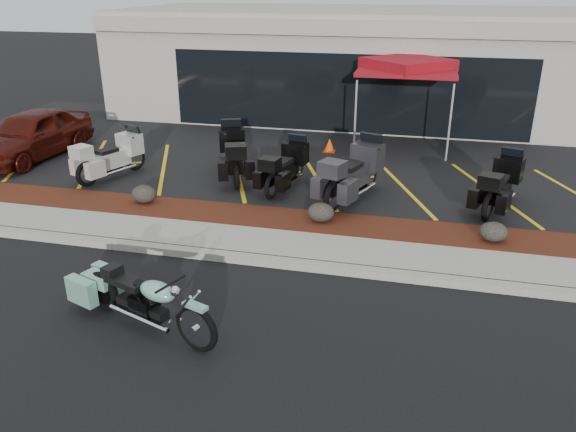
% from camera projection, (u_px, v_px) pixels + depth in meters
% --- Properties ---
extents(ground, '(90.00, 90.00, 0.00)m').
position_uv_depth(ground, '(259.00, 288.00, 9.91)').
color(ground, black).
rests_on(ground, ground).
extents(curb, '(24.00, 0.25, 0.15)m').
position_uv_depth(curb, '(272.00, 261.00, 10.68)').
color(curb, gray).
rests_on(curb, ground).
extents(sidewalk, '(24.00, 1.20, 0.15)m').
position_uv_depth(sidewalk, '(281.00, 246.00, 11.31)').
color(sidewalk, gray).
rests_on(sidewalk, ground).
extents(mulch_bed, '(24.00, 1.20, 0.16)m').
position_uv_depth(mulch_bed, '(294.00, 222.00, 12.38)').
color(mulch_bed, '#3B160D').
rests_on(mulch_bed, ground).
extents(upper_lot, '(26.00, 9.60, 0.15)m').
position_uv_depth(upper_lot, '(333.00, 154.00, 17.23)').
color(upper_lot, black).
rests_on(upper_lot, ground).
extents(dealership_building, '(18.00, 8.16, 4.00)m').
position_uv_depth(dealership_building, '(360.00, 62.00, 22.09)').
color(dealership_building, gray).
rests_on(dealership_building, ground).
extents(boulder_left, '(0.59, 0.49, 0.42)m').
position_uv_depth(boulder_left, '(144.00, 194.00, 13.20)').
color(boulder_left, black).
rests_on(boulder_left, mulch_bed).
extents(boulder_mid, '(0.59, 0.49, 0.42)m').
position_uv_depth(boulder_mid, '(321.00, 212.00, 12.17)').
color(boulder_mid, black).
rests_on(boulder_mid, mulch_bed).
extents(boulder_right, '(0.56, 0.47, 0.40)m').
position_uv_depth(boulder_right, '(493.00, 232.00, 11.25)').
color(boulder_right, black).
rests_on(boulder_right, mulch_bed).
extents(hero_cruiser, '(2.96, 1.67, 1.02)m').
position_uv_depth(hero_cruiser, '(196.00, 321.00, 8.04)').
color(hero_cruiser, '#75B69B').
rests_on(hero_cruiser, ground).
extents(touring_white, '(1.56, 2.34, 1.27)m').
position_uv_depth(touring_white, '(134.00, 148.00, 15.31)').
color(touring_white, beige).
rests_on(touring_white, upper_lot).
extents(touring_black_front, '(1.76, 2.59, 1.41)m').
position_uv_depth(touring_black_front, '(232.00, 144.00, 15.44)').
color(touring_black_front, black).
rests_on(touring_black_front, upper_lot).
extents(touring_black_mid, '(1.20, 2.25, 1.24)m').
position_uv_depth(touring_black_mid, '(297.00, 157.00, 14.57)').
color(touring_black_mid, black).
rests_on(touring_black_mid, upper_lot).
extents(touring_grey, '(1.76, 2.68, 1.46)m').
position_uv_depth(touring_grey, '(370.00, 162.00, 13.85)').
color(touring_grey, '#28282D').
rests_on(touring_grey, upper_lot).
extents(touring_black_rear, '(1.56, 2.36, 1.28)m').
position_uv_depth(touring_black_rear, '(509.00, 174.00, 13.26)').
color(touring_black_rear, black).
rests_on(touring_black_rear, upper_lot).
extents(parked_car, '(1.93, 4.21, 1.40)m').
position_uv_depth(parked_car, '(32.00, 134.00, 16.39)').
color(parked_car, '#3F0E09').
rests_on(parked_car, upper_lot).
extents(traffic_cone, '(0.40, 0.40, 0.41)m').
position_uv_depth(traffic_cone, '(330.00, 145.00, 17.14)').
color(traffic_cone, '#F24708').
rests_on(traffic_cone, upper_lot).
extents(popup_canopy, '(3.00, 3.00, 2.69)m').
position_uv_depth(popup_canopy, '(407.00, 67.00, 16.91)').
color(popup_canopy, silver).
rests_on(popup_canopy, upper_lot).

